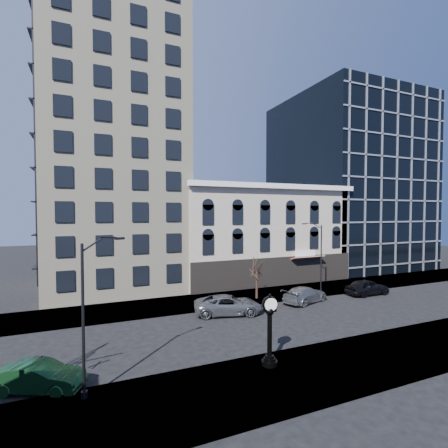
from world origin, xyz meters
name	(u,v)px	position (x,y,z in m)	size (l,w,h in m)	color
ground	(220,331)	(0.00, 0.00, 0.00)	(160.00, 160.00, 0.00)	black
sidewalk_far	(190,303)	(0.00, 8.00, 0.06)	(160.00, 6.00, 0.12)	gray
sidewalk_near	(276,380)	(0.00, -8.00, 0.06)	(160.00, 6.00, 0.12)	gray
cream_tower	(114,127)	(-6.11, 18.88, 19.32)	(15.90, 15.40, 42.50)	beige
victorian_row	(258,235)	(12.00, 15.89, 6.00)	(22.60, 11.19, 12.50)	#B8AA97
glass_office	(346,184)	(32.00, 20.91, 14.00)	(20.00, 20.15, 28.00)	black
street_clock	(270,333)	(0.47, -6.50, 2.02)	(0.95, 0.95, 4.19)	black
street_lamp_near	(94,273)	(-8.94, -5.78, 6.06)	(1.94, 0.95, 7.87)	black
street_lamp_far	(316,239)	(13.94, 6.23, 6.14)	(1.95, 1.00, 7.97)	black
bare_tree_far	(257,266)	(6.88, 6.82, 3.53)	(2.64, 2.64, 4.53)	#332419
car_near_b	(39,377)	(-11.60, -4.19, 0.73)	(1.54, 4.43, 1.46)	#143F1E
car_far_a	(228,305)	(2.18, 3.45, 0.84)	(2.78, 6.04, 1.68)	#595B60
car_far_b	(305,294)	(10.82, 3.94, 0.80)	(2.23, 5.48, 1.59)	#595B60
car_far_c	(367,287)	(18.91, 3.74, 0.86)	(2.03, 5.04, 1.72)	black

